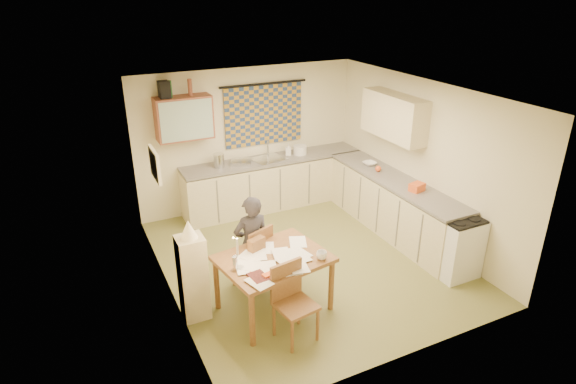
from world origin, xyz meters
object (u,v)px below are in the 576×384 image
dining_table (274,283)px  counter_back (273,183)px  counter_right (393,206)px  stove (455,246)px  person (252,244)px  shelf_stand (193,278)px  chair_far (253,267)px

dining_table → counter_back: bearing=56.3°
counter_right → stove: size_ratio=3.35×
person → shelf_stand: bearing=16.8°
counter_back → person: person is taller
dining_table → counter_right: bearing=12.3°
stove → shelf_stand: 3.60m
chair_far → person: 0.39m
chair_far → counter_back: bearing=-142.9°
chair_far → person: size_ratio=0.68×
stove → person: person is taller
counter_right → dining_table: bearing=-158.2°
counter_back → stove: (1.35, -3.16, -0.01)m
counter_back → person: size_ratio=2.46×
chair_far → shelf_stand: size_ratio=0.83×
dining_table → chair_far: bearing=84.9°
counter_back → counter_right: bearing=-52.2°
counter_right → person: (-2.67, -0.50, 0.22)m
counter_back → dining_table: 3.06m
stove → chair_far: size_ratio=0.96×
counter_right → person: 2.73m
dining_table → person: bearing=87.4°
chair_far → shelf_stand: 0.97m
person → shelf_stand: 0.91m
stove → dining_table: size_ratio=0.62×
counter_right → person: size_ratio=2.20×
counter_right → shelf_stand: (-3.54, -0.76, 0.10)m
counter_right → stove: bearing=-90.0°
stove → shelf_stand: size_ratio=0.80×
counter_back → chair_far: 2.57m
stove → person: size_ratio=0.66×
counter_right → shelf_stand: 3.62m
dining_table → person: 0.62m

